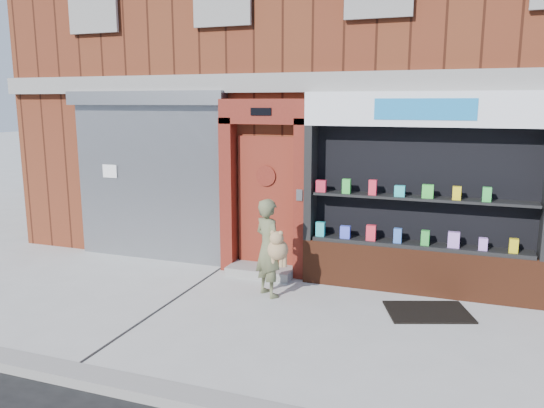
% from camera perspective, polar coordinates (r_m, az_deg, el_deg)
% --- Properties ---
extents(ground, '(80.00, 80.00, 0.00)m').
position_cam_1_polar(ground, '(7.21, -0.43, -12.36)').
color(ground, '#9E9E99').
rests_on(ground, ground).
extents(curb, '(60.00, 0.30, 0.12)m').
position_cam_1_polar(curb, '(5.43, -8.84, -20.07)').
color(curb, gray).
rests_on(curb, ground).
extents(building, '(12.00, 8.16, 8.00)m').
position_cam_1_polar(building, '(12.47, 9.54, 16.05)').
color(building, '#5C2515').
rests_on(building, ground).
extents(shutter_bay, '(3.10, 0.30, 3.04)m').
position_cam_1_polar(shutter_bay, '(9.78, -13.15, 3.98)').
color(shutter_bay, gray).
rests_on(shutter_bay, ground).
extents(red_door_bay, '(1.52, 0.58, 2.90)m').
position_cam_1_polar(red_door_bay, '(8.74, -0.82, 1.75)').
color(red_door_bay, '#5D180F').
rests_on(red_door_bay, ground).
extents(pharmacy_bay, '(3.50, 0.41, 3.00)m').
position_cam_1_polar(pharmacy_bay, '(8.17, 15.66, 0.10)').
color(pharmacy_bay, '#582714').
rests_on(pharmacy_bay, ground).
extents(woman, '(0.65, 0.60, 1.47)m').
position_cam_1_polar(woman, '(7.82, -0.26, -4.72)').
color(woman, '#5D613F').
rests_on(woman, ground).
extents(doormat, '(1.29, 1.09, 0.03)m').
position_cam_1_polar(doormat, '(7.73, 16.42, -11.06)').
color(doormat, black).
rests_on(doormat, ground).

